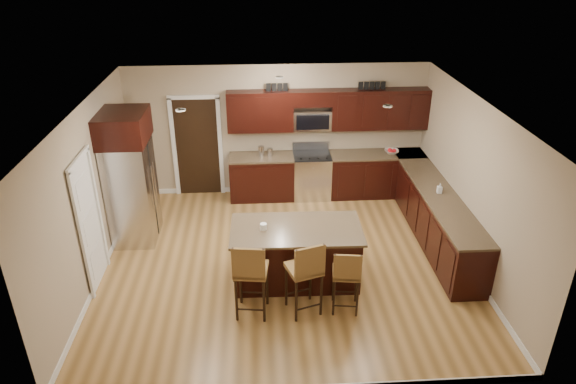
{
  "coord_description": "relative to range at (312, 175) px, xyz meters",
  "views": [
    {
      "loc": [
        -0.41,
        -7.15,
        4.9
      ],
      "look_at": [
        0.06,
        0.4,
        1.12
      ],
      "focal_mm": 32.0,
      "sensor_mm": 36.0,
      "label": 1
    }
  ],
  "objects": [
    {
      "name": "refrigerator",
      "position": [
        -3.3,
        -1.45,
        0.73
      ],
      "size": [
        0.79,
        0.98,
        2.35
      ],
      "color": "silver",
      "rests_on": "floor"
    },
    {
      "name": "island_jar",
      "position": [
        -1.04,
        -2.9,
        0.5
      ],
      "size": [
        0.1,
        0.1,
        0.1
      ],
      "primitive_type": "cylinder",
      "color": "white",
      "rests_on": "island"
    },
    {
      "name": "fruit_bowl",
      "position": [
        1.64,
        -0.0,
        0.48
      ],
      "size": [
        0.31,
        0.31,
        0.07
      ],
      "primitive_type": "imported",
      "rotation": [
        0.0,
        0.0,
        -0.09
      ],
      "color": "silver",
      "rests_on": "base_cabinets"
    },
    {
      "name": "base_cabinets",
      "position": [
        1.22,
        -1.01,
        -0.01
      ],
      "size": [
        4.02,
        3.96,
        0.92
      ],
      "color": "black",
      "rests_on": "floor"
    },
    {
      "name": "stool_mid",
      "position": [
        -0.47,
        -3.74,
        0.27
      ],
      "size": [
        0.56,
        0.56,
        1.2
      ],
      "rotation": [
        0.0,
        0.0,
        0.32
      ],
      "color": "olive",
      "rests_on": "floor"
    },
    {
      "name": "doorway",
      "position": [
        -2.33,
        0.28,
        0.56
      ],
      "size": [
        0.85,
        0.03,
        2.06
      ],
      "primitive_type": "cube",
      "color": "black",
      "rests_on": "floor"
    },
    {
      "name": "wall_left",
      "position": [
        -3.68,
        -2.45,
        0.88
      ],
      "size": [
        0.0,
        5.5,
        5.5
      ],
      "primitive_type": "plane",
      "rotation": [
        1.57,
        0.0,
        1.57
      ],
      "color": "tan",
      "rests_on": "floor"
    },
    {
      "name": "island",
      "position": [
        -0.54,
        -2.9,
        -0.04
      ],
      "size": [
        2.02,
        1.09,
        0.92
      ],
      "rotation": [
        0.0,
        0.0,
        -0.02
      ],
      "color": "black",
      "rests_on": "floor"
    },
    {
      "name": "wall_back",
      "position": [
        -0.68,
        0.3,
        0.88
      ],
      "size": [
        6.0,
        0.0,
        6.0
      ],
      "primitive_type": "plane",
      "rotation": [
        1.57,
        0.0,
        0.0
      ],
      "color": "tan",
      "rests_on": "floor"
    },
    {
      "name": "letter_decor",
      "position": [
        0.22,
        0.13,
        1.82
      ],
      "size": [
        2.2,
        0.03,
        0.15
      ],
      "primitive_type": null,
      "color": "black",
      "rests_on": "upper_cabinets"
    },
    {
      "name": "stool_left",
      "position": [
        -1.24,
        -3.75,
        0.29
      ],
      "size": [
        0.51,
        0.51,
        1.21
      ],
      "rotation": [
        0.0,
        0.0,
        -0.13
      ],
      "color": "olive",
      "rests_on": "floor"
    },
    {
      "name": "ceiling",
      "position": [
        -0.68,
        -2.45,
        2.23
      ],
      "size": [
        6.0,
        6.0,
        0.0
      ],
      "primitive_type": "plane",
      "rotation": [
        3.14,
        0.0,
        0.0
      ],
      "color": "silver",
      "rests_on": "wall_back"
    },
    {
      "name": "pantry_door",
      "position": [
        -3.66,
        -2.75,
        0.55
      ],
      "size": [
        0.03,
        0.8,
        2.04
      ],
      "primitive_type": "cube",
      "color": "white",
      "rests_on": "floor"
    },
    {
      "name": "range",
      "position": [
        0.0,
        0.0,
        0.0
      ],
      "size": [
        0.76,
        0.64,
        1.11
      ],
      "color": "silver",
      "rests_on": "floor"
    },
    {
      "name": "floor",
      "position": [
        -0.68,
        -2.45,
        -0.47
      ],
      "size": [
        6.0,
        6.0,
        0.0
      ],
      "primitive_type": "plane",
      "color": "#A17740",
      "rests_on": "ground"
    },
    {
      "name": "microwave",
      "position": [
        0.0,
        0.15,
        1.15
      ],
      "size": [
        0.76,
        0.31,
        0.4
      ],
      "primitive_type": "cube",
      "color": "silver",
      "rests_on": "upper_cabinets"
    },
    {
      "name": "floor_mat",
      "position": [
        0.21,
        -1.26,
        -0.47
      ],
      "size": [
        0.88,
        0.63,
        0.01
      ],
      "primitive_type": "cube",
      "rotation": [
        0.0,
        0.0,
        -0.09
      ],
      "color": "brown",
      "rests_on": "floor"
    },
    {
      "name": "wall_right",
      "position": [
        2.32,
        -2.45,
        0.88
      ],
      "size": [
        0.0,
        5.5,
        5.5
      ],
      "primitive_type": "plane",
      "rotation": [
        1.57,
        0.0,
        -1.57
      ],
      "color": "tan",
      "rests_on": "floor"
    },
    {
      "name": "upper_cabinets",
      "position": [
        0.36,
        0.13,
        1.37
      ],
      "size": [
        4.0,
        0.33,
        0.8
      ],
      "color": "black",
      "rests_on": "wall_back"
    },
    {
      "name": "canister_short",
      "position": [
        -0.85,
        -0.0,
        0.53
      ],
      "size": [
        0.11,
        0.11,
        0.17
      ],
      "primitive_type": "cylinder",
      "color": "silver",
      "rests_on": "base_cabinets"
    },
    {
      "name": "stool_right",
      "position": [
        0.1,
        -3.74,
        0.18
      ],
      "size": [
        0.44,
        0.44,
        1.04
      ],
      "rotation": [
        0.0,
        0.0,
        -0.13
      ],
      "color": "olive",
      "rests_on": "floor"
    },
    {
      "name": "canister_tall",
      "position": [
        -1.03,
        -0.0,
        0.56
      ],
      "size": [
        0.12,
        0.12,
        0.22
      ],
      "primitive_type": "cylinder",
      "color": "silver",
      "rests_on": "base_cabinets"
    },
    {
      "name": "soap_bottle",
      "position": [
        2.02,
        -1.84,
        0.54
      ],
      "size": [
        0.09,
        0.09,
        0.18
      ],
      "primitive_type": "imported",
      "rotation": [
        0.0,
        0.0,
        -0.09
      ],
      "color": "#B2B2B2",
      "rests_on": "base_cabinets"
    }
  ]
}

